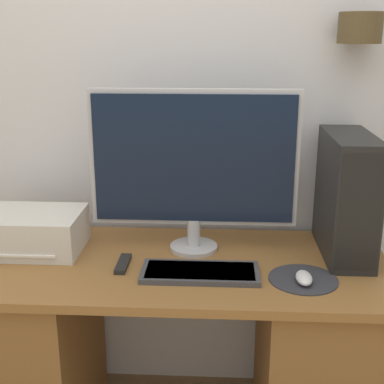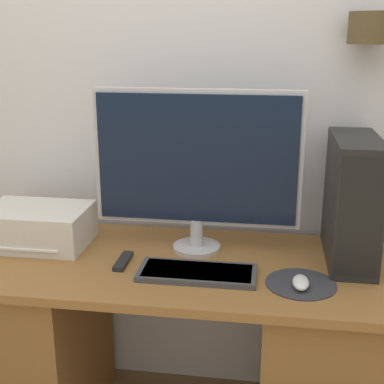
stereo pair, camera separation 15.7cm
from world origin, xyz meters
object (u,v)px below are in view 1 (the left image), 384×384
Objects in this scene: monitor at (194,163)px; remote_control at (123,264)px; keyboard at (200,272)px; mouse at (304,278)px; printer at (29,232)px; computer_tower at (347,196)px.

remote_control is at bearing -145.28° from monitor.
monitor is 0.43m from remote_control.
keyboard is 3.98× the size of mouse.
keyboard is 2.68× the size of remote_control.
printer is at bearing -176.43° from monitor.
mouse reaches higher than remote_control.
keyboard is 0.66m from printer.
keyboard is at bearing -157.47° from computer_tower.
computer_tower is 1.13× the size of printer.
printer is at bearing 166.97° from mouse.
mouse is 0.22× the size of computer_tower.
keyboard is (0.03, -0.22, -0.32)m from monitor.
printer reaches higher than mouse.
printer is (-0.96, 0.22, 0.05)m from mouse.
computer_tower is at bearing 55.57° from mouse.
remote_control is (-0.77, -0.15, -0.21)m from computer_tower.
keyboard reaches higher than remote_control.
mouse is 0.99m from printer.
remote_control is (0.36, -0.12, -0.06)m from printer.
mouse is at bearing -124.43° from computer_tower.
computer_tower is at bearing 1.45° from printer.
monitor is 1.69× the size of computer_tower.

